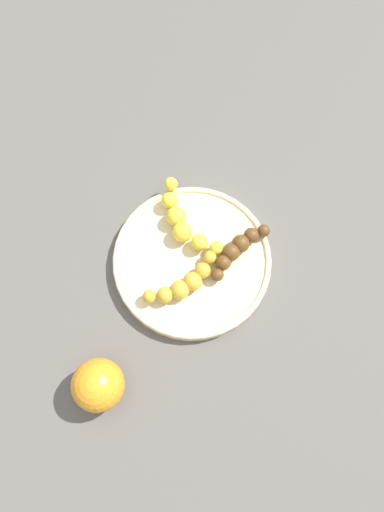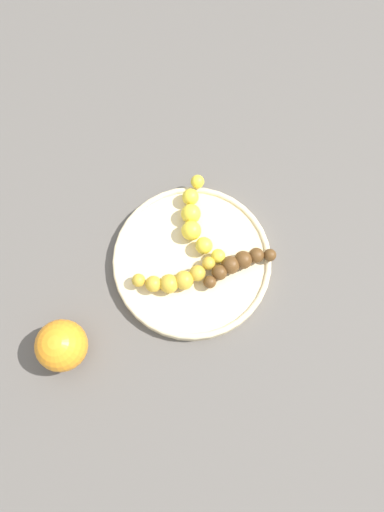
# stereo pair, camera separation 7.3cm
# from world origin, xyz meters

# --- Properties ---
(ground_plane) EXTENTS (2.40, 2.40, 0.00)m
(ground_plane) POSITION_xyz_m (0.00, 0.00, 0.00)
(ground_plane) COLOR #56514C
(fruit_bowl) EXTENTS (0.25, 0.25, 0.02)m
(fruit_bowl) POSITION_xyz_m (0.00, 0.00, 0.01)
(fruit_bowl) COLOR beige
(fruit_bowl) RESTS_ON ground_plane
(banana_spotted) EXTENTS (0.06, 0.13, 0.03)m
(banana_spotted) POSITION_xyz_m (0.03, -0.03, 0.03)
(banana_spotted) COLOR gold
(banana_spotted) RESTS_ON fruit_bowl
(banana_overripe) EXTENTS (0.06, 0.11, 0.03)m
(banana_overripe) POSITION_xyz_m (0.01, 0.07, 0.03)
(banana_overripe) COLOR #593819
(banana_overripe) RESTS_ON fruit_bowl
(banana_yellow) EXTENTS (0.15, 0.07, 0.03)m
(banana_yellow) POSITION_xyz_m (-0.06, 0.01, 0.03)
(banana_yellow) COLOR yellow
(banana_yellow) RESTS_ON fruit_bowl
(orange_fruit) EXTENTS (0.08, 0.08, 0.08)m
(orange_fruit) POSITION_xyz_m (0.13, -0.19, 0.04)
(orange_fruit) COLOR orange
(orange_fruit) RESTS_ON ground_plane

